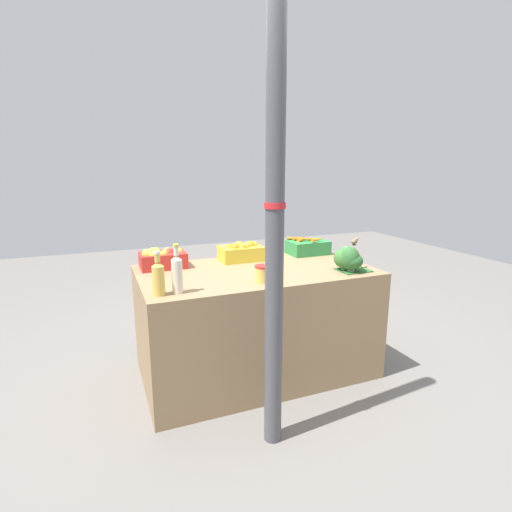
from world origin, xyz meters
name	(u,v)px	position (x,y,z in m)	size (l,w,h in m)	color
ground_plane	(256,370)	(0.00, 0.00, 0.00)	(10.00, 10.00, 0.00)	slate
market_table	(256,321)	(0.00, 0.00, 0.40)	(1.67, 0.93, 0.80)	#937551
support_pole	(275,213)	(-0.21, -0.77, 1.31)	(0.11, 0.11, 2.62)	#4C4C51
apple_crate	(161,258)	(-0.63, 0.31, 0.88)	(0.33, 0.22, 0.15)	red
orange_crate	(242,251)	(0.00, 0.31, 0.88)	(0.33, 0.22, 0.15)	gold
carrot_crate	(308,247)	(0.60, 0.31, 0.87)	(0.33, 0.24, 0.15)	#2D8442
broccoli_pile	(348,259)	(0.59, -0.30, 0.89)	(0.25, 0.21, 0.18)	#2D602D
juice_bottle_golden	(158,277)	(-0.75, -0.33, 0.91)	(0.07, 0.07, 0.26)	gold
juice_bottle_cloudy	(177,273)	(-0.64, -0.33, 0.93)	(0.06, 0.06, 0.30)	beige
pickle_jar	(263,274)	(-0.08, -0.31, 0.86)	(0.10, 0.10, 0.11)	#DBBC56
sparrow_bird	(355,241)	(0.65, -0.28, 1.01)	(0.12, 0.08, 0.05)	#4C3D2D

